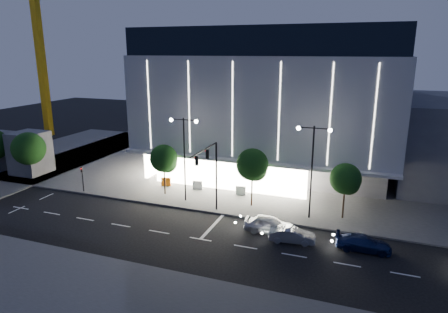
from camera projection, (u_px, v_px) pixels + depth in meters
ground at (187, 229)px, 35.99m from camera, size 160.00×160.00×0.00m
sidewalk_museum at (293, 164)px, 56.03m from camera, size 70.00×40.00×0.15m
sidewalk_west at (22, 166)px, 55.10m from camera, size 16.00×50.00×0.15m
museum at (278, 99)px, 52.80m from camera, size 30.00×25.80×18.00m
traffic_mast at (211, 166)px, 37.38m from camera, size 0.33×5.89×7.07m
street_lamp_west at (184, 147)px, 40.89m from camera, size 3.16×0.36×9.00m
street_lamp_east at (312, 159)px, 36.53m from camera, size 3.16×0.36×9.00m
ped_signal_far at (82, 177)px, 44.61m from camera, size 0.22×0.24×3.00m
tower_crane at (41, 21)px, 69.79m from camera, size 32.00×2.00×28.50m
tree_left at (164, 160)px, 43.31m from camera, size 3.02×3.02×5.72m
tree_mid at (253, 166)px, 39.88m from camera, size 3.25×3.25×6.15m
tree_right at (346, 180)px, 36.97m from camera, size 2.91×2.91×5.51m
car_lead at (269, 225)px, 35.02m from camera, size 4.50×1.94×1.51m
car_second at (292, 235)px, 33.29m from camera, size 3.98×1.80×1.27m
car_third at (363, 243)px, 31.94m from camera, size 4.38×1.91×1.25m
barrier_a at (166, 182)px, 46.71m from camera, size 1.13×0.54×1.00m
barrier_b at (198, 185)px, 45.56m from camera, size 1.13×0.51×1.00m
barrier_d at (241, 191)px, 43.81m from camera, size 1.12×0.41×1.00m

